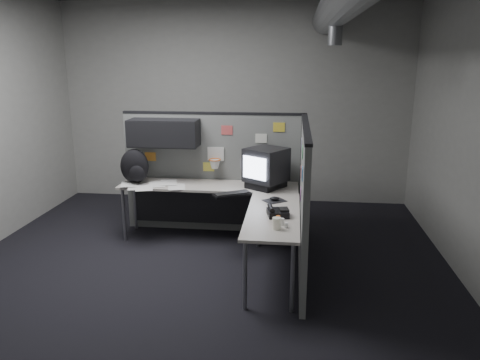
# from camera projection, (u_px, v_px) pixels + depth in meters

# --- Properties ---
(room) EXTENTS (5.62, 5.62, 3.22)m
(room) POSITION_uv_depth(u_px,v_px,m) (253.00, 81.00, 4.67)
(room) COLOR black
(room) RESTS_ON ground
(partition_back) EXTENTS (2.44, 0.42, 1.63)m
(partition_back) POSITION_uv_depth(u_px,v_px,m) (200.00, 160.00, 6.22)
(partition_back) COLOR slate
(partition_back) RESTS_ON ground
(partition_right) EXTENTS (0.07, 2.23, 1.63)m
(partition_right) POSITION_uv_depth(u_px,v_px,m) (303.00, 198.00, 5.14)
(partition_right) COLOR slate
(partition_right) RESTS_ON ground
(desk) EXTENTS (2.31, 2.11, 0.73)m
(desk) POSITION_uv_depth(u_px,v_px,m) (224.00, 200.00, 5.77)
(desk) COLOR #B9B1A7
(desk) RESTS_ON ground
(monitor) EXTENTS (0.61, 0.61, 0.50)m
(monitor) POSITION_uv_depth(u_px,v_px,m) (266.00, 167.00, 5.84)
(monitor) COLOR black
(monitor) RESTS_ON desk
(keyboard) EXTENTS (0.47, 0.37, 0.04)m
(keyboard) POSITION_uv_depth(u_px,v_px,m) (232.00, 194.00, 5.55)
(keyboard) COLOR black
(keyboard) RESTS_ON desk
(mouse) EXTENTS (0.30, 0.29, 0.05)m
(mouse) POSITION_uv_depth(u_px,v_px,m) (275.00, 199.00, 5.35)
(mouse) COLOR black
(mouse) RESTS_ON desk
(phone) EXTENTS (0.25, 0.26, 0.11)m
(phone) POSITION_uv_depth(u_px,v_px,m) (277.00, 212.00, 4.84)
(phone) COLOR black
(phone) RESTS_ON desk
(bottles) EXTENTS (0.14, 0.15, 0.08)m
(bottles) POSITION_uv_depth(u_px,v_px,m) (280.00, 222.00, 4.56)
(bottles) COLOR silver
(bottles) RESTS_ON desk
(cup) EXTENTS (0.11, 0.11, 0.11)m
(cup) POSITION_uv_depth(u_px,v_px,m) (277.00, 223.00, 4.46)
(cup) COLOR white
(cup) RESTS_ON desk
(papers) EXTENTS (0.90, 0.64, 0.02)m
(papers) POSITION_uv_depth(u_px,v_px,m) (152.00, 185.00, 5.97)
(papers) COLOR white
(papers) RESTS_ON desk
(backpack) EXTENTS (0.41, 0.37, 0.45)m
(backpack) POSITION_uv_depth(u_px,v_px,m) (135.00, 167.00, 6.04)
(backpack) COLOR black
(backpack) RESTS_ON desk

